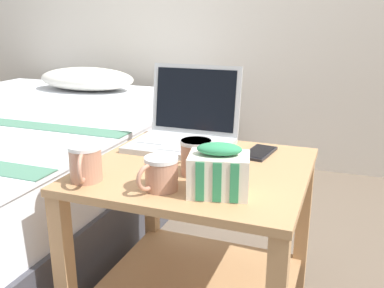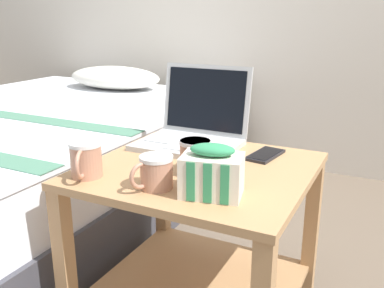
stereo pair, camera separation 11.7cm
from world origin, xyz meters
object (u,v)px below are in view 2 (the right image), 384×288
(mug_front_right, at_px, (155,171))
(cell_phone, at_px, (265,155))
(bed, at_px, (29,157))
(mug_mid_center, at_px, (195,155))
(laptop, at_px, (194,129))
(snack_bag, at_px, (212,173))
(mug_front_left, at_px, (86,158))

(mug_front_right, xyz_separation_m, cell_phone, (0.17, 0.37, -0.04))
(bed, distance_m, mug_mid_center, 1.32)
(mug_front_right, bearing_deg, mug_mid_center, 72.39)
(laptop, xyz_separation_m, snack_bag, (0.23, -0.37, 0.01))
(bed, relative_size, mug_front_right, 17.54)
(laptop, height_order, mug_front_left, laptop)
(bed, height_order, mug_mid_center, bed)
(bed, bearing_deg, mug_front_right, -28.54)
(bed, xyz_separation_m, mug_front_left, (0.93, -0.63, 0.33))
(laptop, bearing_deg, mug_front_left, -106.86)
(mug_front_left, xyz_separation_m, cell_phone, (0.38, 0.39, -0.05))
(cell_phone, bearing_deg, mug_front_right, -114.74)
(mug_front_left, distance_m, mug_mid_center, 0.30)
(laptop, height_order, snack_bag, laptop)
(mug_front_right, bearing_deg, cell_phone, 65.26)
(mug_mid_center, bearing_deg, mug_front_left, -148.91)
(bed, relative_size, laptop, 6.42)
(laptop, bearing_deg, bed, 167.78)
(cell_phone, bearing_deg, bed, 169.31)
(mug_mid_center, xyz_separation_m, snack_bag, (0.10, -0.11, 0.00))
(snack_bag, relative_size, cell_phone, 1.04)
(laptop, xyz_separation_m, mug_front_left, (-0.12, -0.41, 0.00))
(laptop, bearing_deg, mug_mid_center, -62.85)
(mug_mid_center, relative_size, cell_phone, 0.79)
(mug_front_left, relative_size, mug_mid_center, 0.99)
(mug_mid_center, bearing_deg, mug_front_right, -107.61)
(snack_bag, height_order, cell_phone, snack_bag)
(snack_bag, bearing_deg, laptop, 122.16)
(bed, distance_m, laptop, 1.12)
(bed, distance_m, mug_front_left, 1.17)
(mug_front_left, relative_size, cell_phone, 0.79)
(laptop, xyz_separation_m, mug_front_right, (0.09, -0.39, -0.00))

